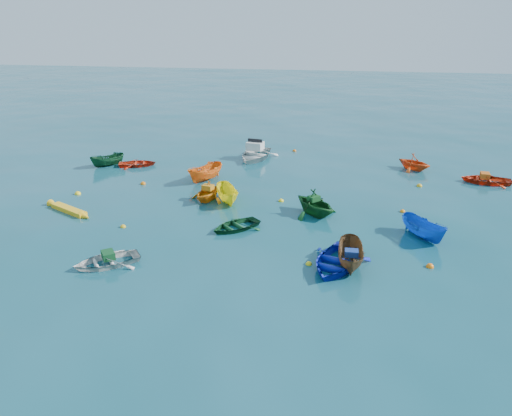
% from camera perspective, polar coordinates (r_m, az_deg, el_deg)
% --- Properties ---
extents(ground, '(160.00, 160.00, 0.00)m').
position_cam_1_polar(ground, '(23.55, -2.02, -5.32)').
color(ground, '#0B4650').
rests_on(ground, ground).
extents(dinghy_white_near, '(3.59, 3.42, 0.61)m').
position_cam_1_polar(dinghy_white_near, '(23.59, -16.66, -6.23)').
color(dinghy_white_near, silver).
rests_on(dinghy_white_near, ground).
extents(sampan_brown_mid, '(1.20, 3.08, 1.18)m').
position_cam_1_polar(sampan_brown_mid, '(22.88, 10.72, -6.56)').
color(sampan_brown_mid, brown).
rests_on(sampan_brown_mid, ground).
extents(dinghy_blue_se, '(3.58, 4.28, 0.76)m').
position_cam_1_polar(dinghy_blue_se, '(22.75, 9.05, -6.62)').
color(dinghy_blue_se, '#0E22BA').
rests_on(dinghy_blue_se, ground).
extents(dinghy_orange_w, '(2.70, 2.93, 1.28)m').
position_cam_1_polar(dinghy_orange_w, '(30.34, -5.51, 0.92)').
color(dinghy_orange_w, orange).
rests_on(dinghy_orange_w, ground).
extents(sampan_yellow_mid, '(2.22, 3.12, 1.13)m').
position_cam_1_polar(sampan_yellow_mid, '(29.89, -3.24, 0.67)').
color(sampan_yellow_mid, yellow).
rests_on(sampan_yellow_mid, ground).
extents(dinghy_green_e, '(3.31, 3.32, 0.57)m').
position_cam_1_polar(dinghy_green_e, '(26.23, -2.36, -2.40)').
color(dinghy_green_e, '#104723').
rests_on(dinghy_green_e, ground).
extents(dinghy_red_nw, '(3.16, 2.66, 0.56)m').
position_cam_1_polar(dinghy_red_nw, '(38.03, -13.37, 4.71)').
color(dinghy_red_nw, red).
rests_on(dinghy_red_nw, ground).
extents(sampan_orange_n, '(2.45, 3.34, 1.22)m').
position_cam_1_polar(sampan_orange_n, '(33.90, -5.76, 3.15)').
color(sampan_orange_n, orange).
rests_on(sampan_orange_n, ground).
extents(dinghy_green_n, '(3.91, 3.92, 1.57)m').
position_cam_1_polar(dinghy_green_n, '(28.25, 6.69, -0.73)').
color(dinghy_green_n, '#11481B').
rests_on(dinghy_green_n, ground).
extents(dinghy_red_ne, '(3.37, 2.58, 0.65)m').
position_cam_1_polar(dinghy_red_ne, '(36.63, 24.73, 2.64)').
color(dinghy_red_ne, red).
rests_on(dinghy_red_ne, ground).
extents(sampan_blue_far, '(2.55, 3.01, 1.12)m').
position_cam_1_polar(sampan_blue_far, '(26.56, 18.49, -3.24)').
color(sampan_blue_far, blue).
rests_on(sampan_blue_far, ground).
extents(dinghy_orange_far, '(3.26, 3.20, 1.30)m').
position_cam_1_polar(dinghy_orange_far, '(37.86, 17.54, 4.21)').
color(dinghy_orange_far, '#E04B15').
rests_on(dinghy_orange_far, ground).
extents(sampan_green_far, '(2.47, 2.58, 1.00)m').
position_cam_1_polar(sampan_green_far, '(38.56, -16.53, 4.63)').
color(sampan_green_far, '#0F4121').
rests_on(sampan_green_far, ground).
extents(kayak_yellow, '(3.32, 2.06, 0.34)m').
position_cam_1_polar(kayak_yellow, '(30.33, -20.56, -0.42)').
color(kayak_yellow, yellow).
rests_on(kayak_yellow, ground).
extents(motorboat_white, '(3.70, 4.65, 1.47)m').
position_cam_1_polar(motorboat_white, '(38.91, -0.10, 5.68)').
color(motorboat_white, silver).
rests_on(motorboat_white, ground).
extents(tarp_green_a, '(0.83, 0.86, 0.33)m').
position_cam_1_polar(tarp_green_a, '(23.40, -16.54, -5.17)').
color(tarp_green_a, '#114720').
rests_on(tarp_green_a, dinghy_white_near).
extents(tarp_blue_a, '(0.59, 0.45, 0.28)m').
position_cam_1_polar(tarp_blue_a, '(22.42, 10.86, -5.08)').
color(tarp_blue_a, navy).
rests_on(tarp_blue_a, sampan_brown_mid).
extents(tarp_orange_a, '(0.74, 0.64, 0.31)m').
position_cam_1_polar(tarp_orange_a, '(30.11, -5.51, 2.37)').
color(tarp_orange_a, orange).
rests_on(tarp_orange_a, dinghy_orange_w).
extents(tarp_green_b, '(0.76, 0.76, 0.30)m').
position_cam_1_polar(tarp_green_b, '(27.98, 6.64, 1.10)').
color(tarp_green_b, '#134D1E').
rests_on(tarp_green_b, dinghy_green_n).
extents(tarp_orange_b, '(0.64, 0.80, 0.36)m').
position_cam_1_polar(tarp_orange_b, '(36.48, 24.70, 3.41)').
color(tarp_orange_b, '#CE5A15').
rests_on(tarp_orange_b, dinghy_red_ne).
extents(buoy_ye_a, '(0.30, 0.30, 0.30)m').
position_cam_1_polar(buoy_ye_a, '(22.77, 6.06, -6.43)').
color(buoy_ye_a, yellow).
rests_on(buoy_ye_a, ground).
extents(buoy_or_b, '(0.35, 0.35, 0.35)m').
position_cam_1_polar(buoy_or_b, '(23.74, 19.25, -6.39)').
color(buoy_or_b, orange).
rests_on(buoy_or_b, ground).
extents(buoy_ye_b, '(0.31, 0.31, 0.31)m').
position_cam_1_polar(buoy_ye_b, '(27.33, -14.95, -2.13)').
color(buoy_ye_b, gold).
rests_on(buoy_ye_b, ground).
extents(buoy_or_c, '(0.35, 0.35, 0.35)m').
position_cam_1_polar(buoy_or_c, '(33.84, -12.78, 2.68)').
color(buoy_or_c, orange).
rests_on(buoy_or_c, ground).
extents(buoy_ye_c, '(0.32, 0.32, 0.32)m').
position_cam_1_polar(buoy_ye_c, '(30.03, 2.89, 0.78)').
color(buoy_ye_c, yellow).
rests_on(buoy_ye_c, ground).
extents(buoy_or_d, '(0.31, 0.31, 0.31)m').
position_cam_1_polar(buoy_or_d, '(29.60, 16.39, -0.43)').
color(buoy_or_d, orange).
rests_on(buoy_or_d, ground).
extents(buoy_ye_d, '(0.39, 0.39, 0.39)m').
position_cam_1_polar(buoy_ye_d, '(33.09, -19.69, 1.49)').
color(buoy_ye_d, yellow).
rests_on(buoy_ye_d, ground).
extents(buoy_or_e, '(0.31, 0.31, 0.31)m').
position_cam_1_polar(buoy_or_e, '(41.13, 4.41, 6.49)').
color(buoy_or_e, '#D85E0B').
rests_on(buoy_or_e, ground).
extents(buoy_ye_e, '(0.36, 0.36, 0.36)m').
position_cam_1_polar(buoy_ye_e, '(34.29, 18.16, 2.37)').
color(buoy_ye_e, gold).
rests_on(buoy_ye_e, ground).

